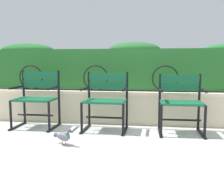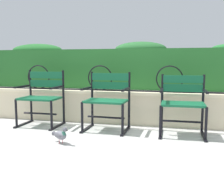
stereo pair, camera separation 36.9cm
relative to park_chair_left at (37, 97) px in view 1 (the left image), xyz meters
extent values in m
plane|color=#B7B5AF|center=(1.21, -0.34, -0.47)|extent=(60.00, 60.00, 0.00)
cube|color=beige|center=(1.21, 0.47, -0.23)|extent=(6.64, 0.35, 0.49)
cube|color=beige|center=(1.21, 0.47, 0.04)|extent=(6.64, 0.41, 0.05)
cylinder|color=black|center=(1.21, 0.39, 0.08)|extent=(6.11, 0.02, 0.02)
torus|color=black|center=(-0.27, 0.39, 0.28)|extent=(0.42, 0.02, 0.42)
torus|color=black|center=(0.85, 0.39, 0.28)|extent=(0.42, 0.02, 0.42)
torus|color=black|center=(1.98, 0.39, 0.28)|extent=(0.42, 0.02, 0.42)
cube|color=#236028|center=(1.21, 0.89, 0.41)|extent=(6.50, 0.49, 0.70)
ellipsoid|color=#236329|center=(-0.56, 0.89, 0.76)|extent=(1.04, 0.44, 0.25)
ellipsoid|color=#225528|center=(1.45, 0.89, 0.76)|extent=(0.91, 0.44, 0.26)
cube|color=#145B38|center=(0.00, -0.21, -0.03)|extent=(0.60, 0.13, 0.03)
cube|color=#145B38|center=(0.00, -0.08, -0.03)|extent=(0.60, 0.13, 0.03)
cube|color=#145B38|center=(0.00, 0.06, -0.03)|extent=(0.60, 0.13, 0.03)
cube|color=#145B38|center=(0.00, 0.16, 0.33)|extent=(0.60, 0.04, 0.11)
cube|color=#145B38|center=(0.00, 0.16, 0.19)|extent=(0.60, 0.04, 0.11)
cylinder|color=black|center=(0.30, 0.16, -0.03)|extent=(0.04, 0.04, 0.87)
cylinder|color=black|center=(0.30, -0.27, -0.25)|extent=(0.04, 0.04, 0.44)
cube|color=black|center=(0.30, -0.08, -0.46)|extent=(0.04, 0.52, 0.02)
cube|color=black|center=(0.30, -0.08, 0.15)|extent=(0.04, 0.40, 0.03)
cylinder|color=black|center=(-0.30, 0.16, -0.03)|extent=(0.04, 0.04, 0.87)
cylinder|color=black|center=(-0.30, -0.27, -0.25)|extent=(0.04, 0.04, 0.44)
cube|color=black|center=(-0.30, -0.08, -0.46)|extent=(0.04, 0.52, 0.02)
cube|color=black|center=(-0.30, -0.08, 0.15)|extent=(0.04, 0.40, 0.03)
cylinder|color=black|center=(0.00, -0.08, -0.27)|extent=(0.57, 0.03, 0.03)
cube|color=#145B38|center=(1.08, -0.25, -0.03)|extent=(0.60, 0.14, 0.03)
cube|color=#145B38|center=(1.09, -0.11, -0.03)|extent=(0.60, 0.14, 0.03)
cube|color=#145B38|center=(1.09, 0.03, -0.03)|extent=(0.60, 0.14, 0.03)
cube|color=#145B38|center=(1.09, 0.13, 0.31)|extent=(0.60, 0.05, 0.11)
cube|color=#145B38|center=(1.09, 0.13, 0.18)|extent=(0.60, 0.05, 0.11)
cylinder|color=black|center=(1.39, 0.12, -0.04)|extent=(0.04, 0.04, 0.86)
cylinder|color=black|center=(1.38, -0.31, -0.25)|extent=(0.04, 0.04, 0.44)
cube|color=black|center=(1.38, -0.12, -0.46)|extent=(0.05, 0.52, 0.02)
cube|color=black|center=(1.38, -0.12, 0.15)|extent=(0.05, 0.40, 0.03)
cylinder|color=black|center=(0.80, 0.14, -0.04)|extent=(0.04, 0.04, 0.86)
cylinder|color=black|center=(0.78, -0.29, -0.25)|extent=(0.04, 0.04, 0.44)
cube|color=black|center=(0.79, -0.10, -0.46)|extent=(0.05, 0.52, 0.02)
cube|color=black|center=(0.79, -0.10, 0.15)|extent=(0.05, 0.40, 0.03)
cylinder|color=black|center=(1.09, -0.11, -0.27)|extent=(0.57, 0.04, 0.03)
cube|color=#145B38|center=(2.18, -0.26, -0.03)|extent=(0.57, 0.14, 0.03)
cube|color=#145B38|center=(2.18, -0.12, -0.03)|extent=(0.57, 0.14, 0.03)
cube|color=#145B38|center=(2.17, 0.01, -0.03)|extent=(0.57, 0.14, 0.03)
cube|color=#145B38|center=(2.17, 0.12, 0.29)|extent=(0.57, 0.04, 0.11)
cube|color=#145B38|center=(2.17, 0.12, 0.17)|extent=(0.57, 0.04, 0.11)
cylinder|color=black|center=(2.46, 0.12, -0.05)|extent=(0.04, 0.04, 0.83)
cylinder|color=black|center=(2.47, -0.31, -0.25)|extent=(0.04, 0.04, 0.44)
cube|color=black|center=(2.46, -0.12, -0.46)|extent=(0.05, 0.52, 0.02)
cube|color=black|center=(2.46, -0.12, 0.15)|extent=(0.04, 0.40, 0.03)
cylinder|color=black|center=(1.88, 0.11, -0.05)|extent=(0.04, 0.04, 0.83)
cylinder|color=black|center=(1.89, -0.32, -0.25)|extent=(0.04, 0.04, 0.44)
cube|color=black|center=(1.89, -0.13, -0.46)|extent=(0.05, 0.52, 0.02)
cube|color=black|center=(1.89, -0.13, 0.15)|extent=(0.04, 0.40, 0.03)
cylinder|color=black|center=(2.18, -0.12, -0.27)|extent=(0.54, 0.04, 0.03)
ellipsoid|color=slate|center=(0.71, -0.85, -0.36)|extent=(0.21, 0.18, 0.11)
cylinder|color=#2D6B56|center=(0.77, -0.88, -0.33)|extent=(0.07, 0.07, 0.06)
sphere|color=#55555D|center=(0.79, -0.90, -0.27)|extent=(0.06, 0.06, 0.06)
cone|color=black|center=(0.81, -0.91, -0.28)|extent=(0.03, 0.02, 0.01)
cone|color=#4A4A52|center=(0.61, -0.79, -0.37)|extent=(0.10, 0.09, 0.06)
ellipsoid|color=#5B5B63|center=(0.72, -0.81, -0.36)|extent=(0.13, 0.09, 0.07)
ellipsoid|color=#5B5B63|center=(0.68, -0.88, -0.36)|extent=(0.13, 0.09, 0.07)
cylinder|color=#C6515B|center=(0.73, -0.84, -0.44)|extent=(0.01, 0.01, 0.05)
cylinder|color=#C6515B|center=(0.69, -0.86, -0.44)|extent=(0.01, 0.01, 0.05)
camera|label=1|loc=(1.73, -3.88, 0.54)|focal=42.58mm
camera|label=2|loc=(2.09, -3.81, 0.54)|focal=42.58mm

